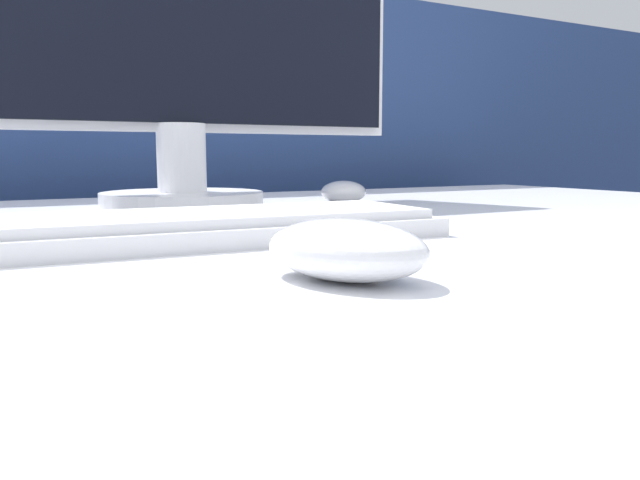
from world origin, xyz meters
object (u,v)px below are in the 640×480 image
computer_mouse_near (346,250)px  monitor (177,32)px  keyboard (194,227)px  computer_mouse_far (344,192)px

computer_mouse_near → monitor: 0.59m
keyboard → computer_mouse_far: size_ratio=3.49×
computer_mouse_near → keyboard: size_ratio=0.28×
computer_mouse_near → computer_mouse_far: bearing=35.1°
keyboard → computer_mouse_far: (0.32, 0.29, 0.00)m
keyboard → computer_mouse_near: bearing=-79.4°
monitor → computer_mouse_far: bearing=-13.8°
keyboard → monitor: bearing=77.8°
computer_mouse_far → monitor: bearing=-161.8°
keyboard → computer_mouse_far: bearing=45.1°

